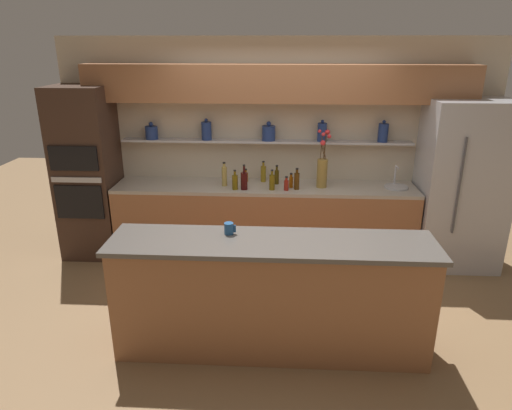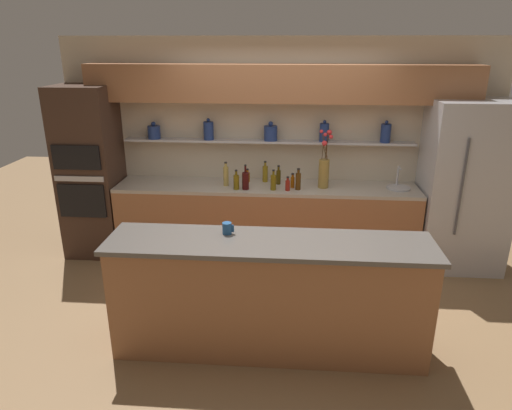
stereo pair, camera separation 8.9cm
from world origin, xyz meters
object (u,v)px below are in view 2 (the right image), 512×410
object	(u,v)px
refrigerator	(464,187)
bottle_oil_3	(265,173)
sink_fixture	(398,186)
bottle_sauce_4	(288,185)
bottle_wine_7	(245,180)
bottle_sauce_9	(293,182)
bottle_oil_5	(273,182)
bottle_sauce_2	(247,176)
oven_tower	(91,173)
bottle_oil_0	(236,182)
bottle_oil_1	(278,176)
coffee_mug	(227,228)
bottle_spirit_6	(226,176)
bottle_spirit_8	(298,181)
flower_vase	(324,169)

from	to	relation	value
refrigerator	bottle_oil_3	world-z (taller)	refrigerator
sink_fixture	bottle_sauce_4	size ratio (longest dim) A/B	1.63
bottle_wine_7	bottle_sauce_9	world-z (taller)	bottle_wine_7
sink_fixture	bottle_oil_5	size ratio (longest dim) A/B	1.13
bottle_sauce_2	bottle_oil_3	bearing A→B (deg)	4.51
oven_tower	bottle_oil_5	bearing A→B (deg)	-3.95
bottle_oil_0	bottle_sauce_2	bearing A→B (deg)	72.76
sink_fixture	bottle_oil_0	size ratio (longest dim) A/B	1.17
bottle_sauce_9	bottle_oil_1	bearing A→B (deg)	141.90
refrigerator	coffee_mug	world-z (taller)	refrigerator
bottle_spirit_6	oven_tower	bearing A→B (deg)	178.92
bottle_oil_3	bottle_spirit_6	size ratio (longest dim) A/B	0.89
bottle_oil_0	bottle_spirit_8	world-z (taller)	bottle_spirit_8
flower_vase	bottle_sauce_9	world-z (taller)	flower_vase
bottle_spirit_6	sink_fixture	bearing A→B (deg)	1.25
sink_fixture	bottle_oil_3	xyz separation A→B (m)	(-1.56, 0.16, 0.08)
oven_tower	bottle_oil_5	size ratio (longest dim) A/B	8.62
bottle_oil_3	bottle_oil_1	bearing A→B (deg)	-28.25
bottle_oil_3	bottle_spirit_6	distance (m)	0.49
refrigerator	bottle_oil_3	size ratio (longest dim) A/B	7.61
bottle_oil_0	bottle_spirit_6	xyz separation A→B (m)	(-0.14, 0.13, 0.03)
sink_fixture	bottle_oil_1	size ratio (longest dim) A/B	1.18
flower_vase	bottle_spirit_6	xyz separation A→B (m)	(-1.15, -0.02, -0.10)
bottle_oil_5	bottle_sauce_9	size ratio (longest dim) A/B	1.38
bottle_sauce_4	bottle_spirit_8	xyz separation A→B (m)	(0.12, 0.05, 0.04)
bottle_spirit_6	bottle_oil_3	bearing A→B (deg)	23.84
sink_fixture	bottle_sauce_9	world-z (taller)	sink_fixture
bottle_oil_3	bottle_sauce_9	xyz separation A→B (m)	(0.33, -0.22, -0.03)
bottle_spirit_8	bottle_sauce_9	distance (m)	0.10
bottle_sauce_2	bottle_sauce_9	world-z (taller)	bottle_sauce_9
bottle_sauce_4	bottle_spirit_6	size ratio (longest dim) A/B	0.58
bottle_sauce_4	refrigerator	bearing A→B (deg)	3.67
bottle_oil_3	bottle_sauce_9	bearing A→B (deg)	-33.53
flower_vase	bottle_oil_3	size ratio (longest dim) A/B	2.62
sink_fixture	bottle_oil_0	xyz separation A→B (m)	(-1.88, -0.18, 0.07)
bottle_sauce_4	bottle_sauce_9	world-z (taller)	bottle_sauce_9
bottle_sauce_2	bottle_sauce_4	distance (m)	0.59
bottle_sauce_2	bottle_spirit_6	size ratio (longest dim) A/B	0.56
sink_fixture	coffee_mug	size ratio (longest dim) A/B	2.77
oven_tower	bottle_spirit_6	bearing A→B (deg)	-1.08
bottle_spirit_8	bottle_sauce_9	bearing A→B (deg)	134.50
bottle_spirit_8	bottle_sauce_9	world-z (taller)	bottle_spirit_8
bottle_oil_1	bottle_sauce_9	size ratio (longest dim) A/B	1.33
bottle_sauce_2	bottle_oil_3	world-z (taller)	bottle_oil_3
refrigerator	bottle_sauce_2	size ratio (longest dim) A/B	12.08
sink_fixture	bottle_sauce_4	world-z (taller)	sink_fixture
bottle_sauce_2	flower_vase	bearing A→B (deg)	-10.23
oven_tower	bottle_spirit_8	bearing A→B (deg)	-2.68
bottle_oil_3	bottle_wine_7	xyz separation A→B (m)	(-0.21, -0.32, 0.00)
oven_tower	bottle_wine_7	distance (m)	1.91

